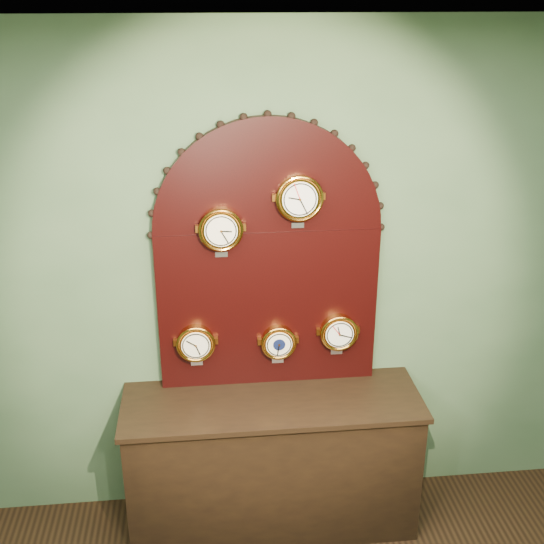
{
  "coord_description": "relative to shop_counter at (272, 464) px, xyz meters",
  "views": [
    {
      "loc": [
        -0.34,
        -0.93,
        2.92
      ],
      "look_at": [
        0.0,
        2.25,
        1.58
      ],
      "focal_mm": 45.31,
      "sensor_mm": 36.0,
      "label": 1
    }
  ],
  "objects": [
    {
      "name": "roman_clock",
      "position": [
        -0.25,
        0.15,
        1.37
      ],
      "size": [
        0.23,
        0.08,
        0.28
      ],
      "color": "#C48129",
      "rests_on": "display_board"
    },
    {
      "name": "hygrometer",
      "position": [
        -0.4,
        0.15,
        0.72
      ],
      "size": [
        0.21,
        0.08,
        0.26
      ],
      "color": "#C48129",
      "rests_on": "display_board"
    },
    {
      "name": "arabic_clock",
      "position": [
        0.15,
        0.15,
        1.53
      ],
      "size": [
        0.24,
        0.08,
        0.29
      ],
      "color": "#C48129",
      "rests_on": "display_board"
    },
    {
      "name": "wall_back",
      "position": [
        0.0,
        0.27,
        1.0
      ],
      "size": [
        4.0,
        0.0,
        4.0
      ],
      "primitive_type": "plane",
      "rotation": [
        1.57,
        0.0,
        0.0
      ],
      "color": "#476545",
      "rests_on": "ground"
    },
    {
      "name": "shop_counter",
      "position": [
        0.0,
        0.0,
        0.0
      ],
      "size": [
        1.6,
        0.5,
        0.8
      ],
      "primitive_type": "cube",
      "color": "black",
      "rests_on": "ground_plane"
    },
    {
      "name": "barometer",
      "position": [
        0.05,
        0.15,
        0.7
      ],
      "size": [
        0.2,
        0.08,
        0.25
      ],
      "color": "#C48129",
      "rests_on": "display_board"
    },
    {
      "name": "ceiling",
      "position": [
        0.0,
        -2.23,
        2.4
      ],
      "size": [
        5.0,
        5.0,
        0.0
      ],
      "primitive_type": "plane",
      "rotation": [
        3.14,
        0.0,
        0.0
      ],
      "color": "white",
      "rests_on": "wall_back"
    },
    {
      "name": "display_board",
      "position": [
        0.0,
        0.22,
        1.23
      ],
      "size": [
        1.26,
        0.06,
        1.53
      ],
      "color": "black",
      "rests_on": "shop_counter"
    },
    {
      "name": "tide_clock",
      "position": [
        0.39,
        0.15,
        0.75
      ],
      "size": [
        0.21,
        0.08,
        0.26
      ],
      "color": "#C48129",
      "rests_on": "display_board"
    }
  ]
}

